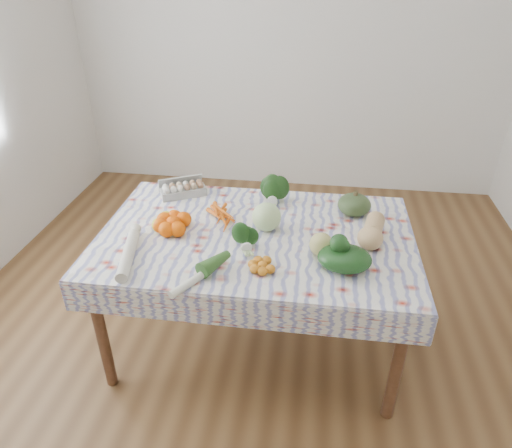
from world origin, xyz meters
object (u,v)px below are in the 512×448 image
at_px(kabocha_squash, 354,205).
at_px(butternut_squash, 372,230).
at_px(dining_table, 256,247).
at_px(egg_carton, 183,190).
at_px(cabbage, 266,217).
at_px(grapefruit, 321,244).

relative_size(kabocha_squash, butternut_squash, 0.67).
height_order(dining_table, egg_carton, egg_carton).
height_order(dining_table, butternut_squash, butternut_squash).
distance_m(cabbage, butternut_squash, 0.55).
bearing_deg(kabocha_squash, cabbage, -153.26).
distance_m(kabocha_squash, grapefruit, 0.47).
height_order(cabbage, butternut_squash, cabbage).
relative_size(dining_table, kabocha_squash, 8.60).
bearing_deg(kabocha_squash, egg_carton, 175.04).
xyz_separation_m(dining_table, cabbage, (0.05, 0.05, 0.16)).
relative_size(dining_table, cabbage, 10.32).
relative_size(egg_carton, cabbage, 1.75).
bearing_deg(grapefruit, cabbage, 145.91).
relative_size(egg_carton, grapefruit, 2.31).
xyz_separation_m(kabocha_squash, cabbage, (-0.47, -0.24, 0.02)).
height_order(butternut_squash, grapefruit, butternut_squash).
bearing_deg(grapefruit, dining_table, 156.28).
xyz_separation_m(dining_table, egg_carton, (-0.50, 0.37, 0.12)).
distance_m(egg_carton, butternut_squash, 1.16).
bearing_deg(grapefruit, egg_carton, 148.11).
distance_m(dining_table, cabbage, 0.18).
xyz_separation_m(dining_table, butternut_squash, (0.60, 0.02, 0.15)).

